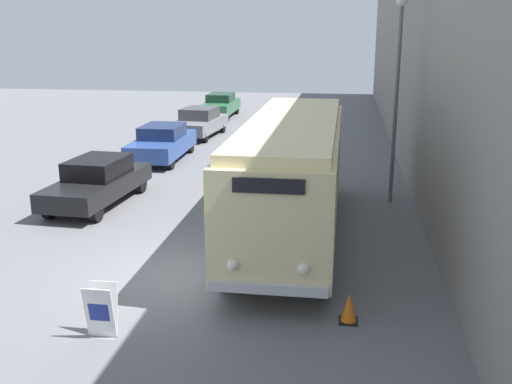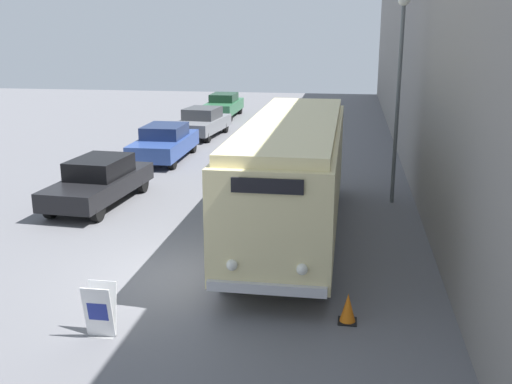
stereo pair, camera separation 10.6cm
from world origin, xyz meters
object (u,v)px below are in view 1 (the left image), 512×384
(vintage_bus, at_px, (292,170))
(parked_car_near, at_px, (98,181))
(streetlamp, at_px, (398,71))
(parked_car_mid, at_px, (162,143))
(traffic_cone, at_px, (349,308))
(sign_board, at_px, (101,312))
(parked_car_distant, at_px, (220,105))
(parked_car_far, at_px, (199,122))

(vintage_bus, bearing_deg, parked_car_near, 162.56)
(streetlamp, relative_size, parked_car_mid, 1.34)
(streetlamp, relative_size, traffic_cone, 10.84)
(sign_board, distance_m, streetlamp, 11.88)
(sign_board, height_order, parked_car_near, parked_car_near)
(streetlamp, height_order, parked_car_mid, streetlamp)
(streetlamp, distance_m, parked_car_distant, 20.44)
(sign_board, relative_size, parked_car_mid, 0.21)
(streetlamp, distance_m, parked_car_mid, 11.04)
(sign_board, relative_size, parked_car_near, 0.21)
(parked_car_near, height_order, traffic_cone, parked_car_near)
(parked_car_far, bearing_deg, parked_car_distant, 97.81)
(vintage_bus, height_order, streetlamp, streetlamp)
(parked_car_far, bearing_deg, sign_board, -76.14)
(streetlamp, bearing_deg, vintage_bus, -128.31)
(sign_board, distance_m, parked_car_distant, 27.84)
(parked_car_far, bearing_deg, parked_car_mid, -87.04)
(streetlamp, distance_m, parked_car_near, 9.94)
(streetlamp, height_order, traffic_cone, streetlamp)
(parked_car_distant, relative_size, traffic_cone, 8.03)
(parked_car_far, xyz_separation_m, traffic_cone, (7.63, -19.36, -0.46))
(streetlamp, bearing_deg, traffic_cone, -98.92)
(parked_car_near, bearing_deg, vintage_bus, -13.73)
(sign_board, bearing_deg, parked_car_far, 98.86)
(streetlamp, relative_size, parked_car_far, 1.40)
(parked_car_distant, bearing_deg, traffic_cone, -73.40)
(traffic_cone, bearing_deg, vintage_bus, 107.61)
(parked_car_mid, xyz_separation_m, traffic_cone, (7.84, -13.59, -0.46))
(parked_car_near, xyz_separation_m, traffic_cone, (7.87, -6.84, -0.47))
(streetlamp, xyz_separation_m, parked_car_mid, (-9.17, 5.10, -3.41))
(parked_car_mid, distance_m, traffic_cone, 15.70)
(sign_board, height_order, parked_car_mid, parked_car_mid)
(vintage_bus, bearing_deg, streetlamp, 51.69)
(sign_board, bearing_deg, parked_car_distant, 97.34)
(parked_car_mid, bearing_deg, parked_car_near, -91.13)
(parked_car_distant, bearing_deg, parked_car_mid, -89.61)
(vintage_bus, height_order, sign_board, vintage_bus)
(vintage_bus, bearing_deg, sign_board, -115.33)
(parked_car_near, relative_size, parked_car_far, 1.05)
(sign_board, bearing_deg, streetlamp, 59.38)
(vintage_bus, distance_m, parked_car_distant, 22.48)
(parked_car_far, height_order, parked_car_distant, parked_car_far)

